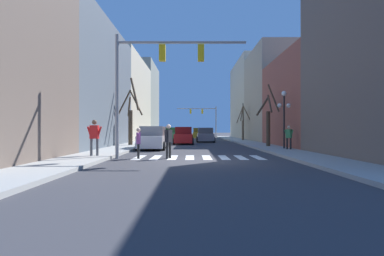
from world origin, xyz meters
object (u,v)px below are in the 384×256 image
(car_parked_left_far, at_px, (200,134))
(car_parked_right_near, at_px, (185,136))
(street_tree_left_near, at_px, (269,121))
(car_parked_right_far, at_px, (206,135))
(street_tree_right_far, at_px, (244,122))
(traffic_signal_far, at_px, (205,115))
(pedestrian_on_right_sidewalk, at_px, (139,140))
(car_parked_right_mid, at_px, (173,134))
(street_lamp_right_corner, at_px, (285,108))
(pedestrian_on_left_sidewalk, at_px, (95,134))
(car_driving_toward_lane, at_px, (154,139))
(pedestrian_waiting_at_curb, at_px, (290,135))
(street_tree_right_near, at_px, (132,117))
(pedestrian_near_right_corner, at_px, (169,138))
(traffic_signal_near, at_px, (155,69))

(car_parked_left_far, height_order, car_parked_right_near, car_parked_right_near)
(car_parked_right_near, relative_size, street_tree_left_near, 0.87)
(car_parked_right_far, distance_m, car_parked_right_near, 5.40)
(car_parked_left_far, xyz_separation_m, street_tree_right_far, (5.32, -10.00, 1.58))
(traffic_signal_far, xyz_separation_m, pedestrian_on_right_sidewalk, (-5.00, -40.70, -3.32))
(car_parked_left_far, bearing_deg, car_parked_right_mid, 135.03)
(car_parked_right_far, bearing_deg, street_lamp_right_corner, -160.72)
(pedestrian_on_left_sidewalk, bearing_deg, car_driving_toward_lane, -102.33)
(pedestrian_on_left_sidewalk, xyz_separation_m, street_tree_right_far, (11.42, 22.31, 1.15))
(pedestrian_waiting_at_curb, xyz_separation_m, pedestrian_on_left_sidewalk, (-11.53, -4.87, 0.13))
(car_parked_right_near, height_order, street_tree_right_near, street_tree_right_near)
(street_lamp_right_corner, xyz_separation_m, pedestrian_waiting_at_curb, (0.02, -0.97, -1.94))
(car_parked_left_far, bearing_deg, pedestrian_near_right_corner, 175.92)
(traffic_signal_near, height_order, traffic_signal_far, traffic_signal_near)
(traffic_signal_near, xyz_separation_m, car_parked_left_far, (3.02, 32.35, -3.80))
(car_driving_toward_lane, bearing_deg, street_lamp_right_corner, -97.77)
(pedestrian_near_right_corner, bearing_deg, car_parked_right_near, 23.78)
(car_parked_right_near, distance_m, pedestrian_on_left_sidewalk, 15.70)
(street_lamp_right_corner, distance_m, car_parked_right_near, 12.06)
(street_lamp_right_corner, bearing_deg, street_tree_right_near, 158.38)
(car_parked_right_far, xyz_separation_m, pedestrian_waiting_at_curb, (4.96, -15.09, 0.31))
(car_parked_right_far, relative_size, car_parked_right_near, 1.01)
(traffic_signal_near, height_order, car_parked_right_far, traffic_signal_near)
(car_parked_right_near, bearing_deg, traffic_signal_far, 173.07)
(traffic_signal_far, relative_size, street_lamp_right_corner, 1.83)
(traffic_signal_near, distance_m, traffic_signal_far, 40.96)
(car_parked_right_near, xyz_separation_m, street_tree_left_near, (6.99, -6.37, 1.36))
(traffic_signal_near, distance_m, street_tree_right_near, 11.25)
(traffic_signal_near, distance_m, street_lamp_right_corner, 10.40)
(car_parked_right_mid, bearing_deg, traffic_signal_far, -22.60)
(car_driving_toward_lane, distance_m, pedestrian_on_right_sidewalk, 7.12)
(traffic_signal_far, bearing_deg, car_parked_right_mid, -112.60)
(street_tree_left_near, bearing_deg, traffic_signal_far, 96.93)
(street_lamp_right_corner, distance_m, car_parked_right_mid, 24.46)
(car_driving_toward_lane, bearing_deg, car_parked_left_far, -9.06)
(car_parked_right_mid, bearing_deg, pedestrian_waiting_at_curb, -158.06)
(car_parked_right_far, relative_size, street_tree_right_far, 0.94)
(pedestrian_on_right_sidewalk, height_order, street_tree_left_near, street_tree_left_near)
(car_parked_left_far, bearing_deg, street_tree_left_near, -167.91)
(traffic_signal_near, height_order, car_parked_right_near, traffic_signal_near)
(traffic_signal_far, height_order, car_driving_toward_lane, traffic_signal_far)
(pedestrian_on_right_sidewalk, relative_size, pedestrian_near_right_corner, 0.90)
(street_lamp_right_corner, xyz_separation_m, car_parked_right_mid, (-9.42, 22.46, -2.22))
(car_parked_right_mid, distance_m, street_tree_left_near, 21.57)
(car_parked_left_far, distance_m, car_parked_right_near, 17.29)
(car_driving_toward_lane, height_order, pedestrian_on_left_sidewalk, pedestrian_on_left_sidewalk)
(car_parked_left_far, relative_size, pedestrian_near_right_corner, 2.35)
(pedestrian_waiting_at_curb, bearing_deg, traffic_signal_far, 148.42)
(pedestrian_near_right_corner, xyz_separation_m, street_tree_right_near, (-4.07, 10.49, 1.51))
(car_parked_right_near, relative_size, street_tree_right_near, 0.74)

